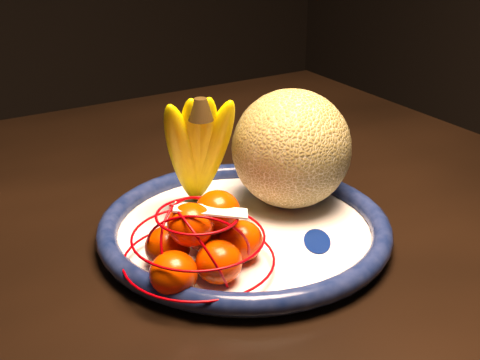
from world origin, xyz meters
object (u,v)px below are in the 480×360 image
dining_table (2,315)px  banana_bunch (197,146)px  cantaloupe (291,149)px  fruit_bowl (244,229)px  mandarin_bag (202,242)px

dining_table → banana_bunch: banana_bunch is taller
dining_table → cantaloupe: size_ratio=10.86×
dining_table → fruit_bowl: size_ratio=4.67×
cantaloupe → mandarin_bag: bearing=-152.9°
dining_table → fruit_bowl: fruit_bowl is taller
banana_bunch → mandarin_bag: size_ratio=0.93×
dining_table → fruit_bowl: (0.26, -0.11, 0.09)m
dining_table → banana_bunch: size_ratio=9.66×
dining_table → mandarin_bag: bearing=-43.0°
mandarin_bag → banana_bunch: bearing=64.9°
dining_table → mandarin_bag: size_ratio=9.01×
fruit_bowl → mandarin_bag: 0.10m
fruit_bowl → cantaloupe: bearing=21.3°
cantaloupe → mandarin_bag: size_ratio=0.83×
dining_table → banana_bunch: (0.23, -0.04, 0.17)m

